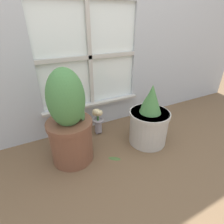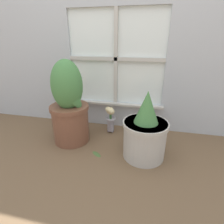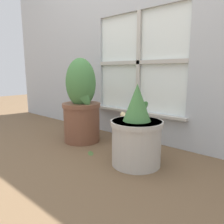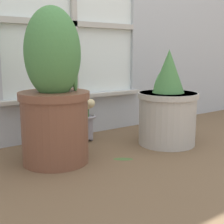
{
  "view_description": "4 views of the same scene",
  "coord_description": "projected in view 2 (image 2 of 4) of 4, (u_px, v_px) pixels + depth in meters",
  "views": [
    {
      "loc": [
        -0.59,
        -0.94,
        1.08
      ],
      "look_at": [
        0.05,
        0.31,
        0.33
      ],
      "focal_mm": 28.0,
      "sensor_mm": 36.0,
      "label": 1
    },
    {
      "loc": [
        0.37,
        -1.15,
        0.96
      ],
      "look_at": [
        0.04,
        0.3,
        0.32
      ],
      "focal_mm": 28.0,
      "sensor_mm": 36.0,
      "label": 2
    },
    {
      "loc": [
        1.23,
        -1.1,
        0.67
      ],
      "look_at": [
        0.02,
        0.26,
        0.33
      ],
      "focal_mm": 35.0,
      "sensor_mm": 36.0,
      "label": 3
    },
    {
      "loc": [
        -1.04,
        -1.2,
        0.57
      ],
      "look_at": [
        0.05,
        0.31,
        0.21
      ],
      "focal_mm": 50.0,
      "sensor_mm": 36.0,
      "label": 4
    }
  ],
  "objects": [
    {
      "name": "ground_plane",
      "position": [
        99.0,
        160.0,
        1.48
      ],
      "size": [
        10.0,
        10.0,
        0.0
      ],
      "primitive_type": "plane",
      "color": "brown"
    },
    {
      "name": "wall_with_window",
      "position": [
        117.0,
        0.0,
        1.6
      ],
      "size": [
        4.4,
        0.1,
        2.5
      ],
      "color": "#B2B7BC",
      "rests_on": "ground_plane"
    },
    {
      "name": "potted_plant_left",
      "position": [
        69.0,
        107.0,
        1.64
      ],
      "size": [
        0.36,
        0.36,
        0.79
      ],
      "color": "brown",
      "rests_on": "ground_plane"
    },
    {
      "name": "potted_plant_right",
      "position": [
        145.0,
        132.0,
        1.45
      ],
      "size": [
        0.37,
        0.37,
        0.59
      ],
      "color": "#B7B2A8",
      "rests_on": "ground_plane"
    },
    {
      "name": "flower_vase",
      "position": [
        110.0,
        117.0,
        1.86
      ],
      "size": [
        0.11,
        0.11,
        0.29
      ],
      "color": "#99939E",
      "rests_on": "ground_plane"
    },
    {
      "name": "fallen_leaf",
      "position": [
        97.0,
        154.0,
        1.56
      ],
      "size": [
        0.11,
        0.1,
        0.01
      ],
      "color": "#476633",
      "rests_on": "ground_plane"
    }
  ]
}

